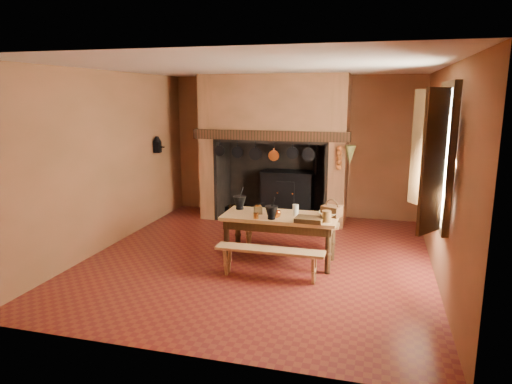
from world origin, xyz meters
TOP-DOWN VIEW (x-y plane):
  - floor at (0.00, 0.00)m, footprint 5.50×5.50m
  - ceiling at (0.00, 0.00)m, footprint 5.50×5.50m
  - back_wall at (0.00, 2.75)m, footprint 5.00×0.02m
  - wall_left at (-2.50, 0.00)m, footprint 0.02×5.50m
  - wall_right at (2.50, 0.00)m, footprint 0.02×5.50m
  - wall_front at (0.00, -2.75)m, footprint 5.00×0.02m
  - chimney_breast at (-0.30, 2.31)m, footprint 2.95×0.96m
  - iron_range at (-0.04, 2.45)m, footprint 1.12×0.55m
  - hearth_pans at (-1.05, 2.22)m, footprint 0.51×0.62m
  - hanging_pans at (-0.34, 1.81)m, footprint 1.92×0.29m
  - onion_string at (1.00, 1.79)m, footprint 0.12×0.10m
  - herb_bunch at (1.18, 1.79)m, footprint 0.20×0.20m
  - window at (2.35, -0.40)m, footprint 0.39×1.75m
  - wall_coffee_mill at (-2.42, 1.55)m, footprint 0.23×0.16m
  - work_table at (0.34, -0.08)m, footprint 1.65×0.73m
  - bench_front at (0.34, -0.72)m, footprint 1.47×0.26m
  - bench_back at (0.34, 0.54)m, footprint 1.60×0.28m
  - mortar_large at (-0.33, 0.10)m, footprint 0.20×0.20m
  - mortar_small at (0.26, -0.33)m, footprint 0.18×0.18m
  - coffee_grinder at (0.01, -0.10)m, footprint 0.17×0.15m
  - brass_mug_a at (0.05, -0.36)m, footprint 0.08×0.08m
  - brass_mug_b at (0.15, 0.03)m, footprint 0.10×0.10m
  - mixing_bowl at (1.03, 0.04)m, footprint 0.34×0.34m
  - stoneware_crock at (1.03, -0.28)m, footprint 0.16×0.16m
  - glass_jar at (0.55, -0.02)m, footprint 0.10×0.10m
  - wicker_basket at (1.06, 0.05)m, footprint 0.32×0.28m
  - wooden_tray at (0.80, -0.33)m, footprint 0.38×0.28m
  - brass_cup at (0.31, -0.23)m, footprint 0.14×0.14m

SIDE VIEW (x-z plane):
  - floor at x=0.00m, z-range 0.00..0.00m
  - hearth_pans at x=-1.05m, z-range -0.01..0.19m
  - bench_front at x=0.34m, z-range 0.10..0.52m
  - bench_back at x=0.34m, z-range 0.11..0.56m
  - iron_range at x=-0.04m, z-range -0.32..1.28m
  - work_table at x=0.34m, z-range 0.24..0.96m
  - wooden_tray at x=0.80m, z-range 0.72..0.78m
  - mixing_bowl at x=1.03m, z-range 0.72..0.79m
  - brass_mug_a at x=0.05m, z-range 0.72..0.80m
  - brass_mug_b at x=0.15m, z-range 0.72..0.80m
  - brass_cup at x=0.31m, z-range 0.72..0.81m
  - coffee_grinder at x=0.01m, z-range 0.69..0.87m
  - glass_jar at x=0.55m, z-range 0.72..0.87m
  - stoneware_crock at x=1.03m, z-range 0.72..0.88m
  - wicker_basket at x=1.06m, z-range 0.67..0.92m
  - mortar_small at x=0.26m, z-range 0.66..0.98m
  - mortar_large at x=-0.33m, z-range 0.66..1.00m
  - onion_string at x=1.00m, z-range 1.10..1.56m
  - hanging_pans at x=-0.34m, z-range 1.23..1.50m
  - herb_bunch at x=1.18m, z-range 1.21..1.56m
  - back_wall at x=0.00m, z-range 0.00..2.80m
  - wall_left at x=-2.50m, z-range 0.00..2.80m
  - wall_right at x=2.50m, z-range 0.00..2.80m
  - wall_front at x=0.00m, z-range 0.00..2.80m
  - wall_coffee_mill at x=-2.42m, z-range 1.36..1.67m
  - window at x=2.35m, z-range 0.82..2.58m
  - chimney_breast at x=-0.30m, z-range 0.41..3.21m
  - ceiling at x=0.00m, z-range 2.80..2.80m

